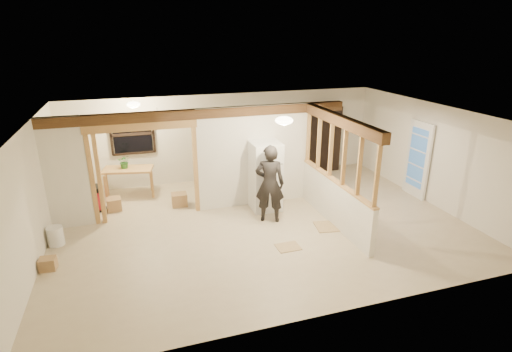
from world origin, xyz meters
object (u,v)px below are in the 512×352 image
object	(u,v)px
woman	(270,184)
work_table	(129,182)
refrigerator	(265,176)
bookshelf	(324,139)
shop_vac	(95,198)

from	to	relation	value
woman	work_table	distance (m)	3.96
refrigerator	bookshelf	bearing A→B (deg)	39.81
refrigerator	woman	xyz separation A→B (m)	(-0.13, -0.67, 0.06)
refrigerator	bookshelf	world-z (taller)	bookshelf
woman	bookshelf	bearing A→B (deg)	-111.95
refrigerator	shop_vac	world-z (taller)	refrigerator
refrigerator	work_table	bearing A→B (deg)	150.45
refrigerator	woman	bearing A→B (deg)	-100.77
refrigerator	shop_vac	distance (m)	4.19
woman	shop_vac	size ratio (longest dim) A/B	2.88
woman	work_table	size ratio (longest dim) A/B	1.45
woman	bookshelf	size ratio (longest dim) A/B	0.90
shop_vac	bookshelf	size ratio (longest dim) A/B	0.31
work_table	shop_vac	world-z (taller)	work_table
work_table	bookshelf	size ratio (longest dim) A/B	0.62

